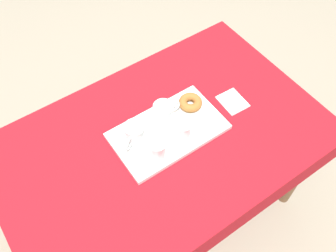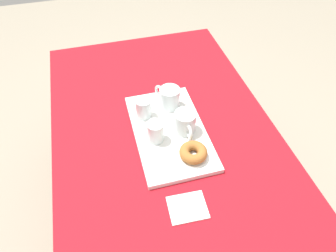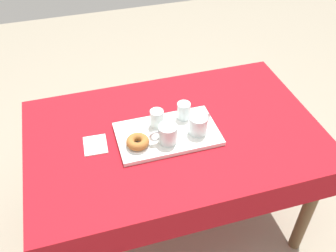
% 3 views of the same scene
% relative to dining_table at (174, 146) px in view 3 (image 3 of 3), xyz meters
% --- Properties ---
extents(ground_plane, '(6.00, 6.00, 0.00)m').
position_rel_dining_table_xyz_m(ground_plane, '(0.00, 0.00, -0.63)').
color(ground_plane, gray).
extents(dining_table, '(1.41, 0.91, 0.72)m').
position_rel_dining_table_xyz_m(dining_table, '(0.00, 0.00, 0.00)').
color(dining_table, '#A8141E').
rests_on(dining_table, ground).
extents(serving_tray, '(0.48, 0.28, 0.02)m').
position_rel_dining_table_xyz_m(serving_tray, '(-0.04, -0.02, 0.11)').
color(serving_tray, white).
rests_on(serving_tray, dining_table).
extents(tea_mug_left, '(0.13, 0.09, 0.09)m').
position_rel_dining_table_xyz_m(tea_mug_left, '(-0.06, -0.07, 0.16)').
color(tea_mug_left, silver).
rests_on(tea_mug_left, serving_tray).
extents(tea_mug_right, '(0.12, 0.10, 0.09)m').
position_rel_dining_table_xyz_m(tea_mug_right, '(0.10, -0.05, 0.16)').
color(tea_mug_right, silver).
rests_on(tea_mug_right, serving_tray).
extents(water_glass_near, '(0.07, 0.07, 0.09)m').
position_rel_dining_table_xyz_m(water_glass_near, '(-0.07, 0.05, 0.15)').
color(water_glass_near, silver).
rests_on(water_glass_near, serving_tray).
extents(water_glass_far, '(0.07, 0.07, 0.09)m').
position_rel_dining_table_xyz_m(water_glass_far, '(0.07, 0.07, 0.16)').
color(water_glass_far, silver).
rests_on(water_glass_far, serving_tray).
extents(donut_plate_left, '(0.11, 0.11, 0.01)m').
position_rel_dining_table_xyz_m(donut_plate_left, '(-0.20, -0.06, 0.12)').
color(donut_plate_left, white).
rests_on(donut_plate_left, serving_tray).
extents(sugar_donut_left, '(0.10, 0.10, 0.04)m').
position_rel_dining_table_xyz_m(sugar_donut_left, '(-0.20, -0.06, 0.14)').
color(sugar_donut_left, '#A3662D').
rests_on(sugar_donut_left, donut_plate_left).
extents(paper_napkin, '(0.11, 0.13, 0.01)m').
position_rel_dining_table_xyz_m(paper_napkin, '(-0.38, 0.02, 0.10)').
color(paper_napkin, white).
rests_on(paper_napkin, dining_table).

